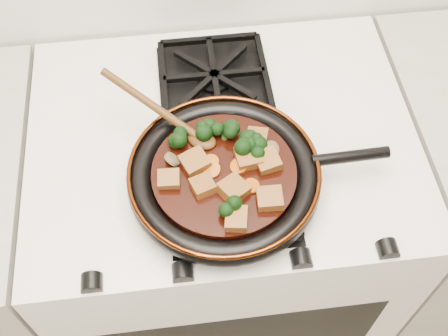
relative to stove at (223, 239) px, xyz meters
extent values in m
cube|color=white|center=(0.00, 0.00, 0.00)|extent=(0.76, 0.60, 0.90)
cylinder|color=black|center=(-0.01, -0.12, 0.48)|extent=(0.32, 0.32, 0.01)
torus|color=black|center=(-0.01, -0.12, 0.49)|extent=(0.34, 0.34, 0.04)
torus|color=#4C200A|center=(-0.01, -0.12, 0.51)|extent=(0.34, 0.34, 0.01)
cylinder|color=black|center=(0.22, -0.12, 0.51)|extent=(0.14, 0.03, 0.02)
cylinder|color=black|center=(-0.01, -0.12, 0.50)|extent=(0.26, 0.26, 0.02)
cube|color=brown|center=(-0.05, -0.15, 0.52)|extent=(0.05, 0.05, 0.02)
cube|color=brown|center=(-0.06, -0.10, 0.52)|extent=(0.06, 0.06, 0.03)
cube|color=brown|center=(0.00, -0.22, 0.52)|extent=(0.04, 0.05, 0.03)
cube|color=brown|center=(0.00, -0.17, 0.52)|extent=(0.06, 0.06, 0.03)
cube|color=brown|center=(0.05, -0.07, 0.52)|extent=(0.05, 0.05, 0.03)
cube|color=brown|center=(-0.11, -0.13, 0.52)|extent=(0.04, 0.04, 0.03)
cube|color=brown|center=(0.06, -0.19, 0.52)|extent=(0.04, 0.04, 0.03)
cube|color=brown|center=(0.03, -0.11, 0.52)|extent=(0.05, 0.05, 0.03)
cube|color=brown|center=(0.07, -0.12, 0.52)|extent=(0.05, 0.05, 0.03)
cylinder|color=#BC4C05|center=(-0.03, -0.10, 0.51)|extent=(0.03, 0.03, 0.01)
cylinder|color=#BC4C05|center=(-0.03, -0.12, 0.51)|extent=(0.03, 0.03, 0.02)
cylinder|color=#BC4C05|center=(0.03, -0.16, 0.51)|extent=(0.03, 0.03, 0.01)
cylinder|color=#BC4C05|center=(0.02, -0.12, 0.51)|extent=(0.03, 0.03, 0.02)
cylinder|color=#796346|center=(-0.10, -0.09, 0.52)|extent=(0.04, 0.04, 0.03)
cylinder|color=#796346|center=(0.06, -0.06, 0.52)|extent=(0.04, 0.04, 0.03)
cylinder|color=#796346|center=(-0.02, -0.03, 0.52)|extent=(0.04, 0.04, 0.03)
cylinder|color=#796346|center=(0.08, -0.09, 0.52)|extent=(0.04, 0.04, 0.03)
ellipsoid|color=#4E2E10|center=(-0.04, -0.05, 0.51)|extent=(0.07, 0.07, 0.02)
cylinder|color=#4E2E10|center=(-0.13, 0.01, 0.55)|extent=(0.02, 0.02, 0.22)
camera|label=1|loc=(-0.08, -0.66, 1.33)|focal=45.00mm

